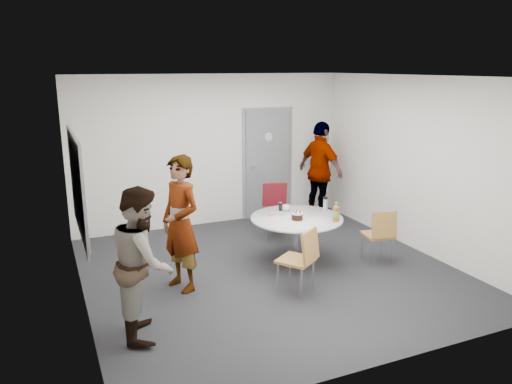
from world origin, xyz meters
name	(u,v)px	position (x,y,z in m)	size (l,w,h in m)	color
floor	(270,271)	(0.00, 0.00, 0.00)	(5.00, 5.00, 0.00)	black
ceiling	(272,76)	(0.00, 0.00, 2.70)	(5.00, 5.00, 0.00)	silver
wall_back	(212,151)	(0.00, 2.50, 1.35)	(5.00, 5.00, 0.00)	silver
wall_left	(76,198)	(-2.50, 0.00, 1.35)	(5.00, 5.00, 0.00)	silver
wall_right	(417,164)	(2.50, 0.00, 1.35)	(5.00, 5.00, 0.00)	silver
wall_front	(389,234)	(0.00, -2.50, 1.35)	(5.00, 5.00, 0.00)	silver
door	(267,164)	(1.10, 2.48, 1.03)	(1.02, 0.17, 2.12)	slate
whiteboard	(77,185)	(-2.46, 0.20, 1.45)	(0.04, 1.90, 1.25)	gray
table	(298,223)	(0.52, 0.15, 0.60)	(1.34, 1.34, 0.98)	silver
chair_near_left	(302,255)	(0.06, -0.81, 0.53)	(0.59, 0.60, 0.86)	olive
chair_near_right	(381,232)	(1.58, -0.39, 0.50)	(0.46, 0.49, 0.82)	olive
chair_far	(276,205)	(0.73, 1.33, 0.56)	(0.53, 0.57, 0.92)	maroon
person_main	(181,224)	(-1.28, -0.02, 0.88)	(0.64, 0.42, 1.77)	#A5C6EA
person_left	(143,262)	(-1.95, -0.96, 0.82)	(0.80, 0.62, 1.64)	white
person_right	(320,171)	(1.95, 1.95, 0.92)	(1.08, 0.45, 1.84)	black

